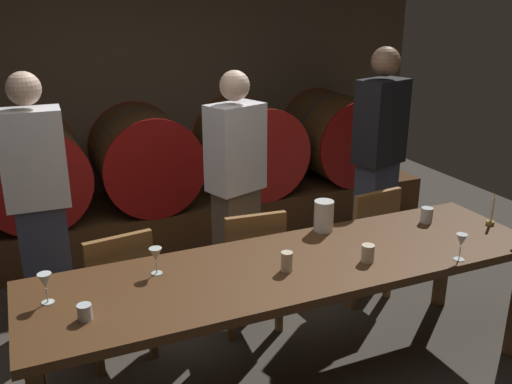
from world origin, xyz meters
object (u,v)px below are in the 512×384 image
(chair_left, at_px, (117,290))
(guest_left, at_px, (40,207))
(chair_right, at_px, (365,238))
(wine_glass_center_right, at_px, (461,241))
(chair_center, at_px, (251,264))
(wine_glass_far_left, at_px, (45,282))
(dining_table, at_px, (295,273))
(cup_center_right, at_px, (368,253))
(wine_barrel_center, at_px, (144,157))
(wine_barrel_far_right, at_px, (335,136))
(cup_far_right, at_px, (427,215))
(cup_center_left, at_px, (287,261))
(wine_glass_center_left, at_px, (156,255))
(candle_center, at_px, (491,216))
(wine_barrel_right, at_px, (248,146))
(cup_far_left, at_px, (85,312))
(wine_barrel_left, at_px, (33,169))
(guest_right, at_px, (378,163))
(guest_center, at_px, (236,189))
(pitcher, at_px, (324,216))

(chair_left, xyz_separation_m, guest_left, (-0.36, 0.51, 0.41))
(chair_right, height_order, wine_glass_center_right, wine_glass_center_right)
(chair_center, relative_size, wine_glass_far_left, 5.68)
(chair_left, relative_size, guest_left, 0.50)
(dining_table, xyz_separation_m, cup_center_right, (0.37, -0.15, 0.12))
(wine_barrel_center, xyz_separation_m, wine_barrel_far_right, (1.99, 0.00, 0.00))
(guest_left, xyz_separation_m, wine_glass_far_left, (-0.04, -1.04, -0.01))
(guest_left, xyz_separation_m, cup_far_right, (2.30, -0.95, -0.07))
(cup_center_left, bearing_deg, wine_glass_center_left, 159.11)
(dining_table, distance_m, cup_far_right, 1.07)
(chair_right, bearing_deg, candle_center, 117.90)
(chair_left, xyz_separation_m, wine_glass_center_left, (0.15, -0.44, 0.40))
(wine_barrel_center, distance_m, wine_barrel_right, 1.01)
(cup_center_left, bearing_deg, wine_barrel_far_right, 53.78)
(chair_center, xyz_separation_m, cup_far_left, (-1.13, -0.74, 0.33))
(wine_barrel_left, xyz_separation_m, wine_glass_center_right, (2.09, -2.68, 0.08))
(chair_right, relative_size, wine_glass_center_right, 5.70)
(dining_table, height_order, cup_center_left, cup_center_left)
(wine_barrel_left, xyz_separation_m, dining_table, (1.24, -2.34, -0.10))
(chair_right, relative_size, wine_glass_center_left, 5.97)
(wine_glass_center_left, bearing_deg, cup_center_right, -16.45)
(wine_barrel_far_right, height_order, chair_right, wine_barrel_far_right)
(chair_left, bearing_deg, guest_right, -178.72)
(chair_right, height_order, candle_center, candle_center)
(wine_barrel_right, relative_size, wine_barrel_far_right, 1.00)
(wine_glass_center_right, bearing_deg, wine_barrel_left, 128.04)
(guest_center, xyz_separation_m, cup_far_left, (-1.20, -1.16, -0.06))
(chair_left, height_order, wine_glass_center_right, wine_glass_center_right)
(wine_barrel_right, relative_size, guest_left, 0.52)
(guest_right, bearing_deg, wine_barrel_right, -86.45)
(cup_center_left, bearing_deg, guest_left, 134.00)
(guest_center, distance_m, wine_glass_far_left, 1.64)
(cup_center_right, bearing_deg, chair_left, 148.60)
(wine_barrel_far_right, relative_size, wine_glass_center_right, 5.89)
(guest_right, bearing_deg, guest_left, -20.95)
(cup_far_right, bearing_deg, chair_center, 157.67)
(wine_barrel_center, relative_size, wine_glass_far_left, 5.86)
(dining_table, height_order, cup_far_right, cup_far_right)
(guest_center, bearing_deg, wine_glass_far_left, 15.56)
(guest_center, xyz_separation_m, wine_glass_center_right, (0.80, -1.37, 0.01))
(pitcher, bearing_deg, cup_far_right, -12.65)
(guest_left, height_order, wine_glass_center_left, guest_left)
(wine_barrel_left, xyz_separation_m, candle_center, (2.64, -2.36, 0.03))
(wine_glass_center_right, height_order, cup_center_left, wine_glass_center_right)
(wine_barrel_left, relative_size, pitcher, 4.67)
(wine_glass_far_left, bearing_deg, wine_glass_center_left, 8.63)
(wine_barrel_center, bearing_deg, wine_barrel_left, 180.00)
(cup_far_right, bearing_deg, wine_barrel_left, 136.64)
(wine_glass_center_right, bearing_deg, cup_center_left, 164.17)
(chair_center, height_order, pitcher, pitcher)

